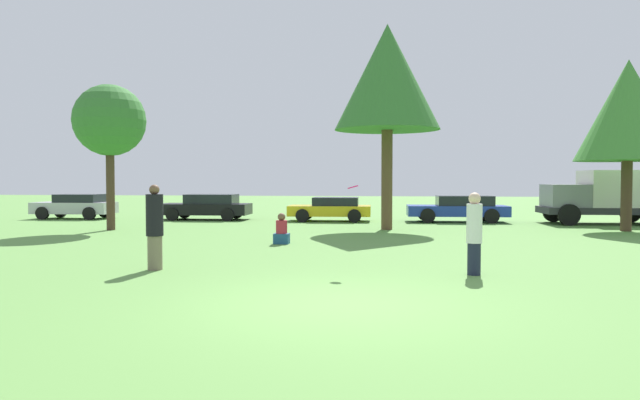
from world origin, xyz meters
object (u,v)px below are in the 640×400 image
object	(u,v)px
bystander_sitting	(282,231)
frisbee	(353,187)
person_thrower	(155,227)
tree_2	(628,111)
tree_0	(110,121)
parked_car_blue	(459,208)
person_catcher	(474,233)
parked_car_yellow	(331,208)
tree_1	(387,78)
parked_car_silver	(76,206)
delivery_truck_grey	(609,195)
parked_car_black	(207,206)

from	to	relation	value
bystander_sitting	frisbee	bearing A→B (deg)	-62.41
person_thrower	tree_2	size ratio (longest dim) A/B	0.29
tree_0	tree_2	bearing A→B (deg)	5.91
tree_2	parked_car_blue	bearing A→B (deg)	145.29
person_catcher	parked_car_blue	xyz separation A→B (m)	(1.40, 15.19, -0.22)
bystander_sitting	tree_0	size ratio (longest dim) A/B	0.17
person_catcher	parked_car_yellow	size ratio (longest dim) A/B	0.43
bystander_sitting	tree_1	bearing A→B (deg)	60.09
person_thrower	tree_1	distance (m)	12.97
tree_0	parked_car_yellow	distance (m)	10.67
frisbee	parked_car_yellow	bearing A→B (deg)	97.95
tree_2	parked_car_silver	world-z (taller)	tree_2
bystander_sitting	tree_2	distance (m)	14.33
parked_car_blue	frisbee	bearing A→B (deg)	73.30
person_catcher	tree_1	world-z (taller)	tree_1
person_catcher	delivery_truck_grey	distance (m)	16.79
parked_car_silver	parked_car_yellow	xyz separation A→B (m)	(13.06, -0.05, -0.05)
tree_1	parked_car_silver	distance (m)	17.18
person_catcher	parked_car_yellow	bearing A→B (deg)	-74.53
parked_car_blue	tree_1	bearing A→B (deg)	51.77
tree_2	parked_car_silver	bearing A→B (deg)	171.09
person_catcher	tree_0	bearing A→B (deg)	-37.17
person_catcher	parked_car_black	size ratio (longest dim) A/B	0.39
parked_car_silver	tree_2	bearing A→B (deg)	169.23
delivery_truck_grey	tree_0	bearing A→B (deg)	13.64
tree_2	delivery_truck_grey	bearing A→B (deg)	79.47
parked_car_yellow	parked_car_silver	bearing A→B (deg)	-2.07
bystander_sitting	person_thrower	bearing A→B (deg)	-108.31
tree_0	parked_car_black	world-z (taller)	tree_0
bystander_sitting	parked_car_blue	world-z (taller)	parked_car_blue
tree_1	parked_car_silver	world-z (taller)	tree_1
person_catcher	bystander_sitting	xyz separation A→B (m)	(-5.09, 5.18, -0.49)
bystander_sitting	parked_car_silver	distance (m)	15.98
person_catcher	frisbee	xyz separation A→B (m)	(-2.54, 0.31, 0.94)
person_thrower	parked_car_silver	xyz separation A→B (m)	(-10.80, 15.24, -0.28)
person_thrower	delivery_truck_grey	distance (m)	21.05
person_catcher	tree_1	distance (m)	12.00
frisbee	tree_0	xyz separation A→B (m)	(-10.14, 8.77, 2.44)
parked_car_yellow	parked_car_blue	bearing A→B (deg)	179.92
person_catcher	parked_car_black	xyz separation A→B (m)	(-10.80, 15.18, -0.22)
parked_car_black	bystander_sitting	bearing A→B (deg)	117.89
bystander_sitting	parked_car_silver	size ratio (longest dim) A/B	0.24
bystander_sitting	parked_car_yellow	size ratio (longest dim) A/B	0.24
person_catcher	delivery_truck_grey	xyz separation A→B (m)	(7.91, 14.80, 0.43)
tree_1	parked_car_yellow	size ratio (longest dim) A/B	2.05
person_catcher	parked_car_blue	size ratio (longest dim) A/B	0.37
parked_car_black	parked_car_silver	bearing A→B (deg)	-0.76
tree_1	parked_car_silver	size ratio (longest dim) A/B	2.04
tree_2	person_catcher	bearing A→B (deg)	-122.97
bystander_sitting	parked_car_silver	bearing A→B (deg)	141.87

